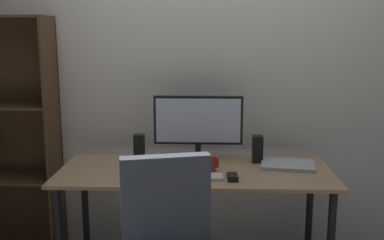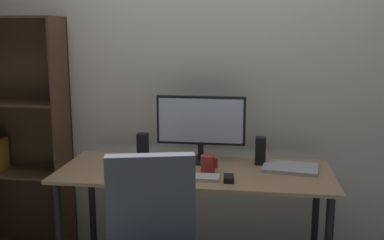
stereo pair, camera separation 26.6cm
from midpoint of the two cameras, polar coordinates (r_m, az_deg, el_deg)
back_wall at (r=3.09m, az=4.07°, el=6.43°), size 6.40×0.10×2.60m
desk at (r=2.74m, az=3.15°, el=-8.04°), size 1.61×0.65×0.74m
monitor at (r=2.83m, az=3.80°, el=-0.55°), size 0.55×0.20×0.42m
keyboard at (r=2.55m, az=3.16°, el=-7.18°), size 0.29×0.11×0.02m
mouse at (r=2.53m, az=7.65°, el=-7.30°), size 0.06×0.10×0.03m
coffee_mug at (r=2.66m, az=4.88°, el=-5.53°), size 0.10×0.08×0.10m
laptop at (r=2.80m, az=14.88°, el=-5.84°), size 0.35×0.27×0.02m
speaker_left at (r=2.90m, az=-3.58°, el=-3.37°), size 0.06×0.07×0.17m
speaker_right at (r=2.85m, az=11.22°, el=-3.83°), size 0.06×0.07×0.17m
bookshelf at (r=3.35m, az=-18.76°, el=-2.34°), size 0.65×0.28×1.64m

